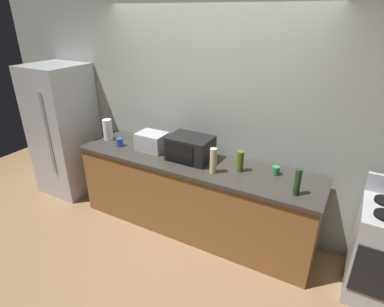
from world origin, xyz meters
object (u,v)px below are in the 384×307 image
(microwave, at_px, (190,148))
(bottle_wine, at_px, (297,182))
(mug_green, at_px, (276,171))
(bottle_olive_oil, at_px, (240,161))
(toaster_oven, at_px, (152,141))
(mug_blue, at_px, (120,142))
(refrigerator, at_px, (64,130))
(bottle_vinegar, at_px, (213,161))
(paper_towel_roll, at_px, (108,130))

(microwave, xyz_separation_m, bottle_wine, (1.20, -0.18, -0.01))
(bottle_wine, relative_size, mug_green, 2.91)
(bottle_olive_oil, height_order, mug_green, bottle_olive_oil)
(bottle_olive_oil, xyz_separation_m, mug_green, (0.35, 0.11, -0.07))
(toaster_oven, height_order, mug_blue, toaster_oven)
(refrigerator, bearing_deg, toaster_oven, 2.35)
(microwave, distance_m, bottle_vinegar, 0.40)
(toaster_oven, height_order, bottle_wine, bottle_wine)
(toaster_oven, bearing_deg, bottle_olive_oil, -0.51)
(microwave, height_order, mug_green, microwave)
(refrigerator, xyz_separation_m, paper_towel_roll, (0.79, 0.05, 0.13))
(paper_towel_roll, height_order, mug_blue, paper_towel_roll)
(bottle_vinegar, bearing_deg, bottle_wine, -1.34)
(mug_green, bearing_deg, refrigerator, -176.93)
(toaster_oven, relative_size, bottle_vinegar, 1.26)
(toaster_oven, distance_m, mug_green, 1.47)
(toaster_oven, height_order, mug_green, toaster_oven)
(microwave, height_order, paper_towel_roll, same)
(toaster_oven, relative_size, mug_blue, 3.34)
(microwave, relative_size, mug_blue, 4.72)
(bottle_wine, xyz_separation_m, mug_green, (-0.27, 0.29, -0.08))
(toaster_oven, bearing_deg, mug_blue, -165.47)
(refrigerator, height_order, mug_green, refrigerator)
(microwave, relative_size, paper_towel_roll, 1.78)
(refrigerator, relative_size, paper_towel_roll, 6.67)
(toaster_oven, height_order, bottle_vinegar, bottle_vinegar)
(bottle_wine, bearing_deg, refrigerator, 177.61)
(microwave, height_order, mug_blue, microwave)
(bottle_wine, xyz_separation_m, mug_blue, (-2.15, 0.09, -0.08))
(mug_blue, bearing_deg, bottle_vinegar, -2.94)
(bottle_wine, xyz_separation_m, bottle_olive_oil, (-0.61, 0.18, -0.02))
(toaster_oven, distance_m, mug_blue, 0.43)
(bottle_vinegar, distance_m, bottle_olive_oil, 0.28)
(toaster_oven, relative_size, bottle_wine, 1.32)
(bottle_olive_oil, relative_size, mug_blue, 2.20)
(refrigerator, relative_size, bottle_olive_oil, 8.04)
(paper_towel_roll, height_order, mug_green, paper_towel_roll)
(bottle_wine, bearing_deg, bottle_vinegar, 178.66)
(refrigerator, bearing_deg, bottle_wine, -2.39)
(toaster_oven, relative_size, mug_green, 3.83)
(refrigerator, distance_m, mug_green, 2.94)
(microwave, distance_m, mug_blue, 0.95)
(bottle_vinegar, bearing_deg, toaster_oven, 168.93)
(mug_green, bearing_deg, bottle_olive_oil, -162.85)
(paper_towel_roll, xyz_separation_m, bottle_wine, (2.42, -0.18, -0.01))
(bottle_wine, distance_m, mug_green, 0.40)
(microwave, relative_size, mug_green, 5.41)
(bottle_wine, distance_m, bottle_olive_oil, 0.64)
(microwave, xyz_separation_m, bottle_vinegar, (0.36, -0.16, -0.00))
(refrigerator, xyz_separation_m, mug_blue, (1.06, -0.05, 0.05))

